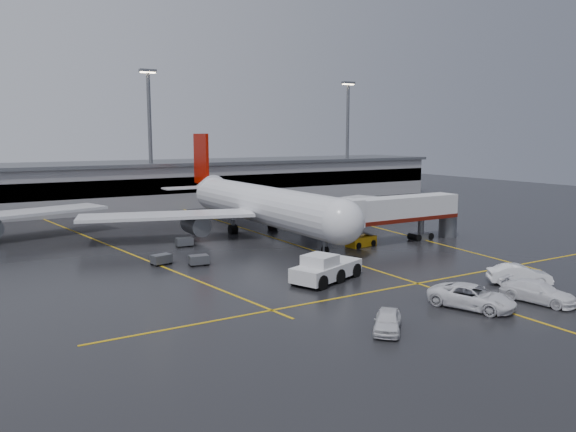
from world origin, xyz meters
TOP-DOWN VIEW (x-y plane):
  - ground at (0.00, 0.00)m, footprint 220.00×220.00m
  - apron_line_centre at (0.00, 0.00)m, footprint 0.25×90.00m
  - apron_line_stop at (0.00, -22.00)m, footprint 60.00×0.25m
  - apron_line_left at (-20.00, 10.00)m, footprint 9.99×69.35m
  - apron_line_right at (18.00, 10.00)m, footprint 7.57×69.64m
  - terminal at (0.00, 47.93)m, footprint 122.00×19.00m
  - light_mast_mid at (-5.00, 42.00)m, footprint 3.00×1.20m
  - light_mast_right at (40.00, 42.00)m, footprint 3.00×1.20m
  - main_airliner at (0.00, 9.70)m, footprint 48.80×45.60m
  - jet_bridge at (11.87, -6.00)m, footprint 19.90×3.40m
  - pushback_tractor at (-6.86, -16.89)m, footprint 8.39×5.72m
  - belt_loader at (6.61, -5.32)m, footprint 4.18×2.37m
  - service_van_a at (-1.62, -29.67)m, footprint 5.23×7.36m
  - service_van_b at (4.30, -31.41)m, footprint 3.62×6.40m
  - service_van_c at (7.79, -27.03)m, footprint 5.59×4.86m
  - service_van_d at (-10.87, -30.27)m, footprint 4.39×4.43m
  - baggage_cart_a at (-14.66, -4.76)m, footprint 2.16×1.56m
  - baggage_cart_b at (-17.93, -2.36)m, footprint 2.24×1.71m
  - baggage_cart_c at (-12.37, 5.60)m, footprint 2.14×1.53m

SIDE VIEW (x-z plane):
  - ground at x=0.00m, z-range 0.00..0.00m
  - apron_line_centre at x=0.00m, z-range 0.00..0.02m
  - apron_line_stop at x=0.00m, z-range 0.00..0.02m
  - apron_line_left at x=-20.00m, z-range 0.00..0.02m
  - apron_line_right at x=18.00m, z-range 0.00..0.02m
  - belt_loader at x=6.61m, z-range -0.64..1.88m
  - baggage_cart_a at x=-14.66m, z-range 0.07..1.19m
  - baggage_cart_b at x=-17.93m, z-range 0.07..1.19m
  - baggage_cart_c at x=-12.37m, z-range 0.07..1.19m
  - service_van_d at x=-10.87m, z-range 0.00..1.52m
  - service_van_b at x=4.30m, z-range 0.00..1.75m
  - service_van_c at x=7.79m, z-range 0.00..1.82m
  - service_van_a at x=-1.62m, z-range 0.00..1.86m
  - pushback_tractor at x=-6.86m, z-range -0.28..2.50m
  - jet_bridge at x=11.87m, z-range 0.91..6.96m
  - main_airliner at x=0.00m, z-range -2.84..11.26m
  - terminal at x=0.00m, z-range 0.02..8.62m
  - light_mast_mid at x=-5.00m, z-range 1.75..27.20m
  - light_mast_right at x=40.00m, z-range 1.75..27.20m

